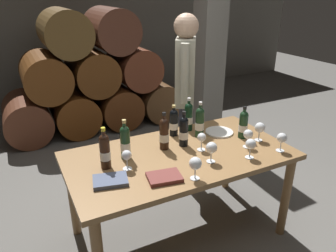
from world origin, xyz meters
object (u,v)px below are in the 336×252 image
wine_bottle_5 (243,124)px  serving_plate (219,132)px  tasting_notebook (110,181)px  sommelier_presenting (185,85)px  wine_glass_4 (195,164)px  wine_glass_6 (282,138)px  wine_bottle_0 (164,133)px  wine_glass_7 (127,156)px  wine_bottle_1 (174,122)px  leather_ledger (164,177)px  wine_glass_1 (260,128)px  wine_glass_0 (251,145)px  wine_bottle_2 (200,122)px  wine_glass_3 (202,138)px  wine_glass_2 (248,135)px  wine_bottle_7 (125,142)px  wine_glass_5 (212,148)px  dining_table (180,164)px  wine_bottle_3 (184,131)px  wine_bottle_4 (189,116)px  wine_bottle_6 (105,151)px

wine_bottle_5 → serving_plate: wine_bottle_5 is taller
tasting_notebook → sommelier_presenting: (1.06, 0.90, 0.27)m
wine_glass_4 → wine_glass_6: size_ratio=1.05×
wine_bottle_0 → wine_glass_7: (-0.37, -0.16, -0.03)m
wine_bottle_1 → leather_ledger: size_ratio=1.23×
wine_glass_1 → wine_glass_0: bearing=-142.8°
wine_bottle_2 → tasting_notebook: (-0.88, -0.34, -0.12)m
wine_glass_3 → wine_glass_6: bearing=-28.3°
wine_glass_0 → sommelier_presenting: bearing=87.9°
wine_glass_2 → leather_ledger: (-0.79, -0.12, -0.09)m
wine_glass_0 → wine_glass_6: bearing=-4.4°
wine_bottle_7 → leather_ledger: 0.42m
wine_glass_0 → wine_glass_7: bearing=163.6°
wine_glass_6 → wine_glass_5: bearing=170.1°
tasting_notebook → serving_plate: tasting_notebook is taller
wine_glass_7 → wine_glass_1: bearing=-2.8°
wine_bottle_2 → wine_glass_3: wine_bottle_2 is taller
wine_glass_0 → wine_glass_2: 0.17m
wine_bottle_1 → sommelier_presenting: bearing=51.0°
dining_table → wine_glass_0: bearing=-34.3°
wine_bottle_3 → wine_glass_4: (-0.17, -0.46, -0.01)m
wine_glass_4 → wine_glass_7: size_ratio=1.10×
tasting_notebook → leather_ledger: (0.33, -0.12, 0.00)m
wine_bottle_4 → sommelier_presenting: bearing=65.0°
wine_bottle_4 → wine_glass_1: bearing=-47.6°
wine_bottle_1 → wine_bottle_4: bearing=13.0°
wine_bottle_7 → serving_plate: (0.88, 0.06, -0.12)m
dining_table → wine_bottle_1: wine_bottle_1 is taller
wine_glass_5 → wine_glass_7: 0.60m
wine_bottle_4 → wine_glass_3: 0.40m
dining_table → tasting_notebook: bearing=-166.1°
wine_glass_2 → wine_glass_1: bearing=18.2°
wine_glass_4 → leather_ledger: wine_glass_4 is taller
dining_table → wine_bottle_4: bearing=51.8°
wine_bottle_2 → wine_bottle_6: size_ratio=1.01×
wine_bottle_3 → wine_glass_5: wine_bottle_3 is taller
wine_bottle_0 → wine_glass_5: size_ratio=1.94×
wine_glass_1 → wine_glass_2: size_ratio=1.05×
tasting_notebook → wine_glass_6: bearing=5.8°
wine_bottle_4 → wine_glass_7: bearing=-151.2°
wine_bottle_0 → wine_glass_1: 0.79m
wine_bottle_3 → leather_ledger: (-0.36, -0.38, -0.11)m
tasting_notebook → wine_glass_0: bearing=4.9°
sommelier_presenting → wine_glass_6: bearing=-77.0°
wine_bottle_7 → wine_glass_4: bearing=-56.9°
wine_glass_0 → wine_glass_6: (0.28, -0.02, -0.00)m
wine_glass_3 → wine_glass_2: bearing=-19.1°
wine_glass_5 → wine_glass_7: wine_glass_5 is taller
wine_glass_2 → wine_glass_3: bearing=160.9°
wine_bottle_4 → serving_plate: bearing=-40.3°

